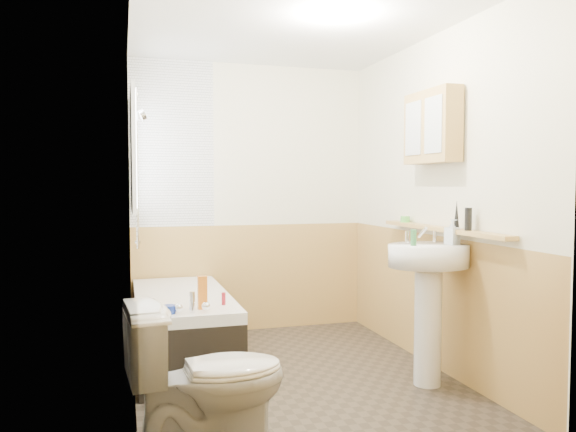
# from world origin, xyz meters

# --- Properties ---
(floor) EXTENTS (2.80, 2.80, 0.00)m
(floor) POSITION_xyz_m (0.00, 0.00, 0.00)
(floor) COLOR #2D261F
(floor) RESTS_ON ground
(ceiling) EXTENTS (2.80, 2.80, 0.00)m
(ceiling) POSITION_xyz_m (0.00, 0.00, 2.50)
(ceiling) COLOR white
(ceiling) RESTS_ON ground
(wall_back) EXTENTS (2.20, 0.02, 2.50)m
(wall_back) POSITION_xyz_m (0.00, 1.41, 1.25)
(wall_back) COLOR #F3ECC9
(wall_back) RESTS_ON ground
(wall_front) EXTENTS (2.20, 0.02, 2.50)m
(wall_front) POSITION_xyz_m (0.00, -1.41, 1.25)
(wall_front) COLOR #F3ECC9
(wall_front) RESTS_ON ground
(wall_left) EXTENTS (0.02, 2.80, 2.50)m
(wall_left) POSITION_xyz_m (-1.11, 0.00, 1.25)
(wall_left) COLOR #F3ECC9
(wall_left) RESTS_ON ground
(wall_right) EXTENTS (0.02, 2.80, 2.50)m
(wall_right) POSITION_xyz_m (1.11, 0.00, 1.25)
(wall_right) COLOR #F3ECC9
(wall_right) RESTS_ON ground
(wainscot_right) EXTENTS (0.01, 2.80, 1.00)m
(wainscot_right) POSITION_xyz_m (1.09, 0.00, 0.50)
(wainscot_right) COLOR tan
(wainscot_right) RESTS_ON wall_right
(wainscot_front) EXTENTS (2.20, 0.01, 1.00)m
(wainscot_front) POSITION_xyz_m (0.00, -1.39, 0.50)
(wainscot_front) COLOR tan
(wainscot_front) RESTS_ON wall_front
(wainscot_back) EXTENTS (2.20, 0.01, 1.00)m
(wainscot_back) POSITION_xyz_m (0.00, 1.39, 0.50)
(wainscot_back) COLOR tan
(wainscot_back) RESTS_ON wall_back
(tile_cladding_left) EXTENTS (0.01, 2.80, 2.50)m
(tile_cladding_left) POSITION_xyz_m (-1.09, 0.00, 1.25)
(tile_cladding_left) COLOR white
(tile_cladding_left) RESTS_ON wall_left
(tile_return_back) EXTENTS (0.75, 0.01, 1.50)m
(tile_return_back) POSITION_xyz_m (-0.73, 1.39, 1.75)
(tile_return_back) COLOR white
(tile_return_back) RESTS_ON wall_back
(window) EXTENTS (0.03, 0.79, 0.99)m
(window) POSITION_xyz_m (-1.06, 0.95, 1.65)
(window) COLOR white
(window) RESTS_ON wall_left
(bathtub) EXTENTS (0.70, 1.56, 0.68)m
(bathtub) POSITION_xyz_m (-0.73, 0.58, 0.28)
(bathtub) COLOR black
(bathtub) RESTS_ON floor
(shower_riser) EXTENTS (0.11, 0.08, 1.24)m
(shower_riser) POSITION_xyz_m (-1.04, 0.71, 1.60)
(shower_riser) COLOR silver
(shower_riser) RESTS_ON wall_left
(toilet) EXTENTS (0.84, 0.51, 0.79)m
(toilet) POSITION_xyz_m (-0.76, -1.00, 0.39)
(toilet) COLOR white
(toilet) RESTS_ON floor
(sink) EXTENTS (0.57, 0.46, 1.09)m
(sink) POSITION_xyz_m (0.84, -0.40, 0.69)
(sink) COLOR white
(sink) RESTS_ON floor
(pine_shelf) EXTENTS (0.10, 1.55, 0.03)m
(pine_shelf) POSITION_xyz_m (1.04, -0.22, 1.06)
(pine_shelf) COLOR tan
(pine_shelf) RESTS_ON wall_right
(medicine_cabinet) EXTENTS (0.15, 0.59, 0.53)m
(medicine_cabinet) POSITION_xyz_m (1.01, -0.12, 1.80)
(medicine_cabinet) COLOR tan
(medicine_cabinet) RESTS_ON wall_right
(foam_can) EXTENTS (0.06, 0.06, 0.15)m
(foam_can) POSITION_xyz_m (1.04, -0.55, 1.15)
(foam_can) COLOR black
(foam_can) RESTS_ON pine_shelf
(green_bottle) EXTENTS (0.05, 0.05, 0.20)m
(green_bottle) POSITION_xyz_m (1.04, -0.42, 1.17)
(green_bottle) COLOR black
(green_bottle) RESTS_ON pine_shelf
(black_jar) EXTENTS (0.09, 0.09, 0.05)m
(black_jar) POSITION_xyz_m (1.04, 0.31, 1.10)
(black_jar) COLOR #59C647
(black_jar) RESTS_ON pine_shelf
(soap_bottle) EXTENTS (0.13, 0.19, 0.08)m
(soap_bottle) POSITION_xyz_m (0.99, -0.44, 1.01)
(soap_bottle) COLOR silver
(soap_bottle) RESTS_ON sink
(clear_bottle) EXTENTS (0.04, 0.04, 0.11)m
(clear_bottle) POSITION_xyz_m (0.70, -0.44, 1.03)
(clear_bottle) COLOR #388447
(clear_bottle) RESTS_ON sink
(blue_gel) EXTENTS (0.06, 0.04, 0.22)m
(blue_gel) POSITION_xyz_m (-0.65, -0.00, 0.65)
(blue_gel) COLOR orange
(blue_gel) RESTS_ON bathtub
(cream_jar) EXTENTS (0.11, 0.11, 0.05)m
(cream_jar) POSITION_xyz_m (-0.88, -0.07, 0.56)
(cream_jar) COLOR #19339E
(cream_jar) RESTS_ON bathtub
(orange_bottle) EXTENTS (0.04, 0.04, 0.09)m
(orange_bottle) POSITION_xyz_m (-0.49, 0.09, 0.58)
(orange_bottle) COLOR maroon
(orange_bottle) RESTS_ON bathtub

